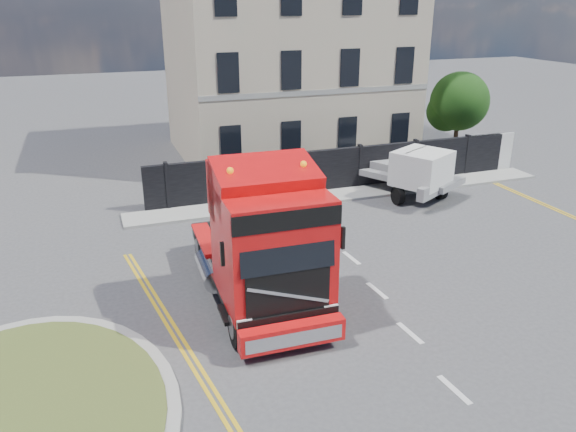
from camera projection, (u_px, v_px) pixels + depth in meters
name	position (u px, v px, depth m)	size (l,w,h in m)	color
ground	(283.00, 301.00, 16.73)	(120.00, 120.00, 0.00)	#424244
traffic_island	(17.00, 421.00, 11.86)	(6.80, 6.80, 0.17)	gray
hoarding_fence	(351.00, 168.00, 26.34)	(18.80, 0.25, 2.00)	black
georgian_building	(286.00, 50.00, 31.03)	(12.30, 10.30, 12.80)	#BEB497
tree	(456.00, 104.00, 30.80)	(3.20, 3.20, 4.80)	#382619
pavement_far	(348.00, 194.00, 25.72)	(20.00, 1.60, 0.12)	gray
truck	(265.00, 247.00, 15.63)	(2.92, 7.35, 4.36)	black
flatbed_pickup	(413.00, 171.00, 25.12)	(4.53, 6.05, 2.28)	gray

